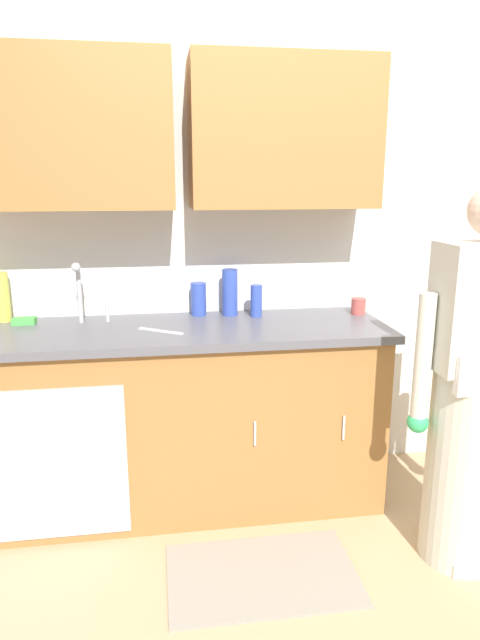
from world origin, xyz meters
TOP-DOWN VIEW (x-y plane):
  - ground_plane at (0.00, 0.00)m, footprint 9.00×9.00m
  - kitchen_wall_with_uppers at (-0.14, 0.99)m, footprint 4.80×0.44m
  - counter_cabinet at (-0.55, 0.70)m, footprint 1.90×0.62m
  - countertop at (-0.55, 0.70)m, footprint 1.96×0.66m
  - sink at (-1.03, 0.71)m, footprint 0.50×0.36m
  - person_at_sink at (0.60, 0.06)m, footprint 0.55×0.34m
  - floor_mat at (-0.29, 0.05)m, footprint 0.80×0.50m
  - bottle_water_short at (-1.45, 0.94)m, footprint 0.06×0.06m
  - bottle_cleaner_spray at (-0.48, 0.93)m, footprint 0.08×0.08m
  - bottle_water_tall at (-0.18, 0.85)m, footprint 0.06×0.06m
  - bottle_dish_liquid at (-0.31, 0.90)m, footprint 0.08×0.08m
  - cup_by_sink at (0.37, 0.82)m, footprint 0.08×0.08m
  - knife_on_counter at (-0.68, 0.62)m, footprint 0.21×0.16m
  - sponge at (-1.35, 0.87)m, footprint 0.11×0.07m

SIDE VIEW (x-z plane):
  - ground_plane at x=0.00m, z-range 0.00..0.00m
  - floor_mat at x=-0.29m, z-range 0.00..0.01m
  - counter_cabinet at x=-0.55m, z-range 0.00..0.90m
  - person_at_sink at x=0.60m, z-range -0.12..1.50m
  - countertop at x=-0.55m, z-range 0.90..0.94m
  - sink at x=-1.03m, z-range 0.75..1.10m
  - knife_on_counter at x=-0.68m, z-range 0.94..0.95m
  - sponge at x=-1.35m, z-range 0.94..0.97m
  - cup_by_sink at x=0.37m, z-range 0.94..1.03m
  - bottle_water_tall at x=-0.18m, z-range 0.94..1.11m
  - bottle_cleaner_spray at x=-0.48m, z-range 0.94..1.11m
  - bottle_dish_liquid at x=-0.31m, z-range 0.94..1.18m
  - bottle_water_short at x=-1.45m, z-range 0.94..1.19m
  - kitchen_wall_with_uppers at x=-0.14m, z-range 0.13..2.83m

